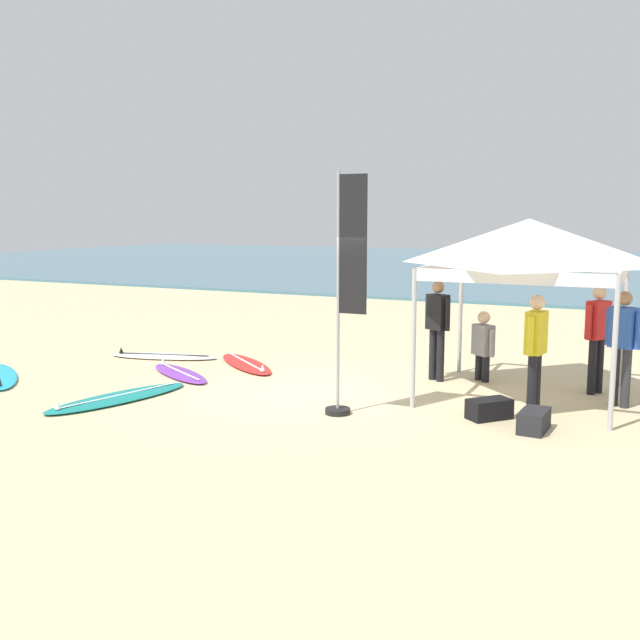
{
  "coord_description": "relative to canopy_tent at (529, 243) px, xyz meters",
  "views": [
    {
      "loc": [
        4.87,
        -10.18,
        2.78
      ],
      "look_at": [
        -0.43,
        1.08,
        1.0
      ],
      "focal_mm": 40.7,
      "sensor_mm": 36.0,
      "label": 1
    }
  ],
  "objects": [
    {
      "name": "canopy_tent",
      "position": [
        0.0,
        0.0,
        0.0
      ],
      "size": [
        2.83,
        2.83,
        2.75
      ],
      "color": "#B7B7BC",
      "rests_on": "ground"
    },
    {
      "name": "gear_bag_near_tent",
      "position": [
        -0.2,
        -1.48,
        -2.25
      ],
      "size": [
        0.64,
        0.66,
        0.28
      ],
      "primitive_type": "cube",
      "rotation": [
        0.0,
        0.0,
        0.85
      ],
      "color": "black",
      "rests_on": "ground"
    },
    {
      "name": "person_red",
      "position": [
        1.0,
        0.68,
        -1.4
      ],
      "size": [
        0.37,
        0.49,
        1.71
      ],
      "color": "black",
      "rests_on": "ground"
    },
    {
      "name": "banner_flag",
      "position": [
        -2.09,
        -2.14,
        -0.81
      ],
      "size": [
        0.6,
        0.36,
        3.4
      ],
      "color": "#99999E",
      "rests_on": "ground"
    },
    {
      "name": "ground_plane",
      "position": [
        -3.04,
        -1.12,
        -2.39
      ],
      "size": [
        80.0,
        80.0,
        0.0
      ],
      "primitive_type": "plane",
      "color": "beige"
    },
    {
      "name": "gear_bag_by_pole",
      "position": [
        0.45,
        -1.81,
        -2.25
      ],
      "size": [
        0.36,
        0.62,
        0.28
      ],
      "primitive_type": "cube",
      "rotation": [
        0.0,
        0.0,
        1.5
      ],
      "color": "#232328",
      "rests_on": "ground"
    },
    {
      "name": "person_black",
      "position": [
        -1.54,
        0.52,
        -1.4
      ],
      "size": [
        0.49,
        0.37,
        1.71
      ],
      "color": "black",
      "rests_on": "ground"
    },
    {
      "name": "person_blue",
      "position": [
        1.39,
        0.0,
        -1.4
      ],
      "size": [
        0.5,
        0.36,
        1.71
      ],
      "color": "#2D2D33",
      "rests_on": "ground"
    },
    {
      "name": "surfboard_teal",
      "position": [
        -5.57,
        -2.85,
        -2.35
      ],
      "size": [
        1.27,
        2.57,
        0.19
      ],
      "color": "#19847F",
      "rests_on": "ground"
    },
    {
      "name": "person_grey",
      "position": [
        -0.82,
        0.82,
        -1.73
      ],
      "size": [
        0.45,
        0.4,
        1.2
      ],
      "color": "black",
      "rests_on": "ground"
    },
    {
      "name": "surfboard_red",
      "position": [
        -5.12,
        0.2,
        -2.35
      ],
      "size": [
        2.03,
        1.82,
        0.19
      ],
      "color": "red",
      "rests_on": "ground"
    },
    {
      "name": "surfboard_purple",
      "position": [
        -5.76,
        -1.01,
        -2.35
      ],
      "size": [
        1.92,
        1.44,
        0.19
      ],
      "color": "purple",
      "rests_on": "ground"
    },
    {
      "name": "sea",
      "position": [
        -3.04,
        29.62,
        -2.34
      ],
      "size": [
        80.0,
        36.0,
        0.1
      ],
      "primitive_type": "cube",
      "color": "teal",
      "rests_on": "ground"
    },
    {
      "name": "surfboard_white",
      "position": [
        -7.0,
        0.15,
        -2.35
      ],
      "size": [
        2.27,
        1.13,
        0.19
      ],
      "color": "white",
      "rests_on": "ground"
    },
    {
      "name": "person_yellow",
      "position": [
        0.31,
        -1.01,
        -1.4
      ],
      "size": [
        0.28,
        0.54,
        1.71
      ],
      "color": "black",
      "rests_on": "ground"
    }
  ]
}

